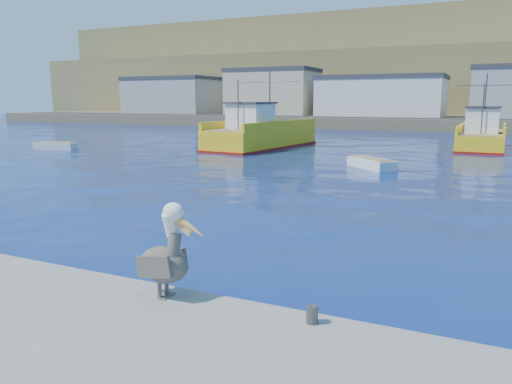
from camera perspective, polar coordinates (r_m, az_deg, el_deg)
ground at (r=12.71m, az=-1.59°, el=-8.39°), size 260.00×260.00×0.00m
dock_bollards at (r=9.43m, az=-7.77°, el=-11.13°), size 36.20×0.20×0.30m
far_shore at (r=120.15m, az=23.08°, el=12.00°), size 200.00×81.00×24.00m
trawler_yellow_a at (r=43.64m, az=0.52°, el=6.59°), size 5.96×13.43×6.74m
trawler_yellow_b at (r=46.49m, az=24.38°, el=5.72°), size 4.95×10.51×6.41m
skiff_left at (r=45.43m, az=-21.94°, el=4.86°), size 3.72×2.02×0.77m
skiff_mid at (r=31.11m, az=13.05°, el=3.10°), size 3.46×3.42×0.78m
skiff_extra at (r=51.58m, az=0.22°, el=6.20°), size 3.69×1.87×0.77m
pelican at (r=9.37m, az=-10.27°, el=-7.32°), size 1.46×0.61×1.81m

